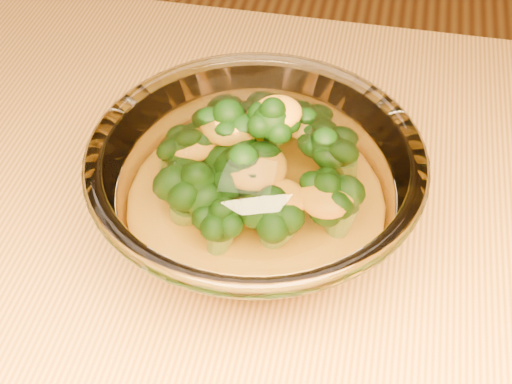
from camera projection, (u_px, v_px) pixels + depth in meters
The scene contains 4 objects.
table at pixel (248, 374), 0.60m from camera, with size 1.20×0.80×0.75m.
glass_bowl at pixel (256, 197), 0.53m from camera, with size 0.24×0.24×0.11m.
cheese_sauce at pixel (256, 217), 0.55m from camera, with size 0.14×0.14×0.04m, color orange.
broccoli_heap at pixel (258, 165), 0.53m from camera, with size 0.16×0.15×0.08m.
Camera 1 is at (0.07, -0.30, 1.19)m, focal length 50.00 mm.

